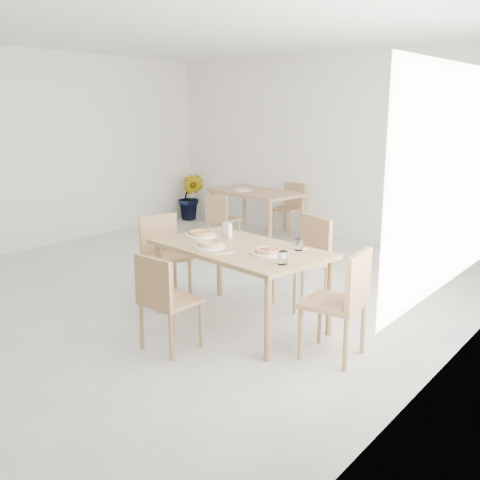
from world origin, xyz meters
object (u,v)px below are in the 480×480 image
Objects in this scene: pizza_margherita at (201,233)px; pizza_pepperoni at (268,250)px; chair_east at (344,297)px; potted_plant at (191,197)px; main_table at (240,254)px; pizza_mushroom at (209,244)px; chair_south at (164,296)px; napkin_holder at (227,229)px; tumbler_b at (299,245)px; chair_back_n at (291,204)px; chair_north at (307,255)px; plate_pepperoni at (267,253)px; plate_margherita at (201,235)px; tumbler_a at (282,258)px; plate_empty at (242,190)px; chair_west at (163,249)px; chair_back_s at (220,216)px; plate_mushroom at (209,246)px.

pizza_pepperoni is (0.93, -0.16, 0.00)m from pizza_margherita.
chair_east is 6.07m from potted_plant.
main_table is at bearing -101.15° from chair_east.
chair_south is at bearing -81.66° from pizza_mushroom.
napkin_holder reaches higher than pizza_mushroom.
tumbler_b is 0.13× the size of chair_back_n.
tumbler_b is at bearing -36.63° from potted_plant.
chair_north reaches higher than plate_pepperoni.
plate_margherita is 1.27× the size of pizza_pepperoni.
tumbler_a is 0.37× the size of plate_empty.
chair_east is at bearing -7.03° from plate_margherita.
napkin_holder is (-0.89, 0.07, 0.01)m from tumbler_b.
chair_back_n is at bearing 30.09° from chair_west.
napkin_holder reaches higher than main_table.
plate_pepperoni is (0.15, -0.91, 0.23)m from chair_north.
main_table is 0.60m from pizza_margherita.
main_table is at bearing -156.25° from tumbler_b.
plate_pepperoni is at bearing -48.90° from plate_empty.
plate_pepperoni is 0.98× the size of plate_empty.
main_table is 2.08× the size of potted_plant.
chair_back_s is 1.44m from chair_back_n.
chair_west is at bearing 160.14° from pizza_mushroom.
pizza_margherita is (-0.58, 0.11, 0.11)m from main_table.
main_table is 3.07m from chair_back_s.
pizza_margherita is 4.64m from potted_plant.
potted_plant is (-3.23, 3.31, -0.33)m from plate_margherita.
plate_pepperoni is 3.36m from chair_back_s.
chair_north is 8.29× the size of tumbler_a.
potted_plant is (-2.02, -0.21, -0.05)m from chair_back_n.
main_table is 5.58× the size of plate_margherita.
plate_mushroom is 0.02m from pizza_mushroom.
chair_west is at bearing 109.55° from chair_back_s.
plate_mushroom is 0.58m from pizza_pepperoni.
napkin_holder is (0.19, 0.18, 0.05)m from plate_margherita.
pizza_pepperoni is (0.93, -0.16, 0.02)m from plate_margherita.
tumbler_a is (0.75, 0.62, 0.32)m from chair_south.
chair_west is at bearing -51.14° from potted_plant.
tumbler_b is at bearing -44.50° from plate_empty.
tumbler_b is (0.71, 0.41, 0.02)m from pizza_mushroom.
pizza_pepperoni is at bearing -117.76° from tumbler_b.
plate_empty is at bearing -137.63° from chair_east.
plate_empty is (-2.00, 3.07, 0.00)m from plate_mushroom.
plate_pepperoni is 0.99× the size of pizza_mushroom.
plate_empty is at bearing 123.11° from plate_mushroom.
chair_west is at bearing -69.37° from plate_empty.
chair_back_s is at bearing 142.40° from tumbler_b.
main_table is at bearing 41.51° from pizza_mushroom.
pizza_margherita is at bearing 170.02° from pizza_pepperoni.
pizza_pepperoni is at bearing 145.50° from tumbler_a.
tumbler_b is at bearing 137.94° from chair_back_s.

